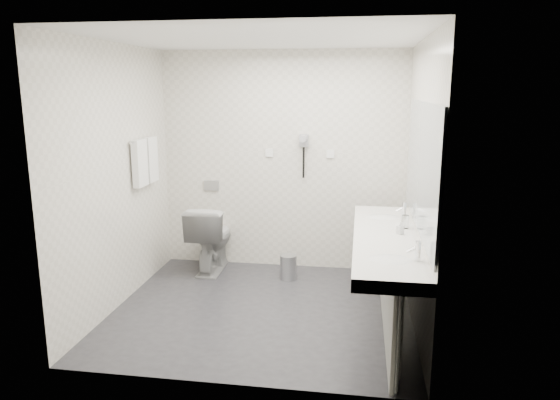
# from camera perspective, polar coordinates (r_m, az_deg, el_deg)

# --- Properties ---
(floor) EXTENTS (2.80, 2.80, 0.00)m
(floor) POSITION_cam_1_polar(r_m,az_deg,el_deg) (5.11, -1.96, -11.89)
(floor) COLOR #2C2B31
(floor) RESTS_ON ground
(ceiling) EXTENTS (2.80, 2.80, 0.00)m
(ceiling) POSITION_cam_1_polar(r_m,az_deg,el_deg) (4.68, -2.20, 17.28)
(ceiling) COLOR white
(ceiling) RESTS_ON wall_back
(wall_back) EXTENTS (2.80, 0.00, 2.80)m
(wall_back) POSITION_cam_1_polar(r_m,az_deg,el_deg) (6.00, 0.27, 4.22)
(wall_back) COLOR silver
(wall_back) RESTS_ON floor
(wall_front) EXTENTS (2.80, 0.00, 2.80)m
(wall_front) POSITION_cam_1_polar(r_m,az_deg,el_deg) (3.50, -6.08, -1.71)
(wall_front) COLOR silver
(wall_front) RESTS_ON floor
(wall_left) EXTENTS (0.00, 2.60, 2.60)m
(wall_left) POSITION_cam_1_polar(r_m,az_deg,el_deg) (5.18, -17.47, 2.37)
(wall_left) COLOR silver
(wall_left) RESTS_ON floor
(wall_right) EXTENTS (0.00, 2.60, 2.60)m
(wall_right) POSITION_cam_1_polar(r_m,az_deg,el_deg) (4.68, 15.01, 1.51)
(wall_right) COLOR silver
(wall_right) RESTS_ON floor
(vanity_counter) EXTENTS (0.55, 2.20, 0.10)m
(vanity_counter) POSITION_cam_1_polar(r_m,az_deg,el_deg) (4.57, 11.52, -4.39)
(vanity_counter) COLOR white
(vanity_counter) RESTS_ON floor
(vanity_panel) EXTENTS (0.03, 2.15, 0.75)m
(vanity_panel) POSITION_cam_1_polar(r_m,az_deg,el_deg) (4.71, 11.60, -9.36)
(vanity_panel) COLOR #97968F
(vanity_panel) RESTS_ON floor
(vanity_post_near) EXTENTS (0.06, 0.06, 0.75)m
(vanity_post_near) POSITION_cam_1_polar(r_m,az_deg,el_deg) (3.76, 12.80, -15.17)
(vanity_post_near) COLOR silver
(vanity_post_near) RESTS_ON floor
(vanity_post_far) EXTENTS (0.06, 0.06, 0.75)m
(vanity_post_far) POSITION_cam_1_polar(r_m,az_deg,el_deg) (5.69, 11.44, -5.53)
(vanity_post_far) COLOR silver
(vanity_post_far) RESTS_ON floor
(mirror) EXTENTS (0.02, 2.20, 1.05)m
(mirror) POSITION_cam_1_polar(r_m,az_deg,el_deg) (4.45, 15.22, 3.57)
(mirror) COLOR #B2BCC6
(mirror) RESTS_ON wall_right
(basin_near) EXTENTS (0.40, 0.31, 0.05)m
(basin_near) POSITION_cam_1_polar(r_m,az_deg,el_deg) (3.94, 11.95, -6.58)
(basin_near) COLOR white
(basin_near) RESTS_ON vanity_counter
(basin_far) EXTENTS (0.40, 0.31, 0.05)m
(basin_far) POSITION_cam_1_polar(r_m,az_deg,el_deg) (5.19, 11.23, -1.97)
(basin_far) COLOR white
(basin_far) RESTS_ON vanity_counter
(faucet_near) EXTENTS (0.04, 0.04, 0.15)m
(faucet_near) POSITION_cam_1_polar(r_m,az_deg,el_deg) (3.93, 14.85, -5.41)
(faucet_near) COLOR silver
(faucet_near) RESTS_ON vanity_counter
(faucet_far) EXTENTS (0.04, 0.04, 0.15)m
(faucet_far) POSITION_cam_1_polar(r_m,az_deg,el_deg) (5.18, 13.42, -1.07)
(faucet_far) COLOR silver
(faucet_far) RESTS_ON vanity_counter
(soap_bottle_a) EXTENTS (0.07, 0.07, 0.11)m
(soap_bottle_a) POSITION_cam_1_polar(r_m,az_deg,el_deg) (4.60, 13.03, -3.00)
(soap_bottle_a) COLOR silver
(soap_bottle_a) RESTS_ON vanity_counter
(glass_left) EXTENTS (0.08, 0.08, 0.12)m
(glass_left) POSITION_cam_1_polar(r_m,az_deg,el_deg) (4.80, 13.54, -2.34)
(glass_left) COLOR silver
(glass_left) RESTS_ON vanity_counter
(toilet) EXTENTS (0.44, 0.77, 0.78)m
(toilet) POSITION_cam_1_polar(r_m,az_deg,el_deg) (6.08, -7.58, -4.09)
(toilet) COLOR white
(toilet) RESTS_ON floor
(flush_plate) EXTENTS (0.18, 0.02, 0.12)m
(flush_plate) POSITION_cam_1_polar(r_m,az_deg,el_deg) (6.22, -7.53, 1.60)
(flush_plate) COLOR #B2B5BA
(flush_plate) RESTS_ON wall_back
(pedal_bin) EXTENTS (0.23, 0.23, 0.26)m
(pedal_bin) POSITION_cam_1_polar(r_m,az_deg,el_deg) (5.82, 0.92, -7.42)
(pedal_bin) COLOR #B2B5BA
(pedal_bin) RESTS_ON floor
(bin_lid) EXTENTS (0.19, 0.19, 0.02)m
(bin_lid) POSITION_cam_1_polar(r_m,az_deg,el_deg) (5.77, 0.92, -6.14)
(bin_lid) COLOR #B2B5BA
(bin_lid) RESTS_ON pedal_bin
(towel_rail) EXTENTS (0.02, 0.62, 0.02)m
(towel_rail) POSITION_cam_1_polar(r_m,az_deg,el_deg) (5.62, -14.74, 6.35)
(towel_rail) COLOR silver
(towel_rail) RESTS_ON wall_left
(towel_near) EXTENTS (0.07, 0.24, 0.48)m
(towel_near) POSITION_cam_1_polar(r_m,az_deg,el_deg) (5.51, -15.10, 3.92)
(towel_near) COLOR white
(towel_near) RESTS_ON towel_rail
(towel_far) EXTENTS (0.07, 0.24, 0.48)m
(towel_far) POSITION_cam_1_polar(r_m,az_deg,el_deg) (5.77, -13.98, 4.33)
(towel_far) COLOR white
(towel_far) RESTS_ON towel_rail
(dryer_cradle) EXTENTS (0.10, 0.04, 0.14)m
(dryer_cradle) POSITION_cam_1_polar(r_m,az_deg,el_deg) (5.91, 2.64, 6.53)
(dryer_cradle) COLOR #9C9BA1
(dryer_cradle) RESTS_ON wall_back
(dryer_barrel) EXTENTS (0.08, 0.14, 0.08)m
(dryer_barrel) POSITION_cam_1_polar(r_m,az_deg,el_deg) (5.84, 2.57, 6.75)
(dryer_barrel) COLOR #9C9BA1
(dryer_barrel) RESTS_ON dryer_cradle
(dryer_cord) EXTENTS (0.02, 0.02, 0.35)m
(dryer_cord) POSITION_cam_1_polar(r_m,az_deg,el_deg) (5.93, 2.60, 4.11)
(dryer_cord) COLOR black
(dryer_cord) RESTS_ON dryer_cradle
(switch_plate_a) EXTENTS (0.09, 0.02, 0.09)m
(switch_plate_a) POSITION_cam_1_polar(r_m,az_deg,el_deg) (6.00, -1.17, 5.18)
(switch_plate_a) COLOR white
(switch_plate_a) RESTS_ON wall_back
(switch_plate_b) EXTENTS (0.09, 0.02, 0.09)m
(switch_plate_b) POSITION_cam_1_polar(r_m,az_deg,el_deg) (5.92, 5.54, 5.03)
(switch_plate_b) COLOR white
(switch_plate_b) RESTS_ON wall_back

